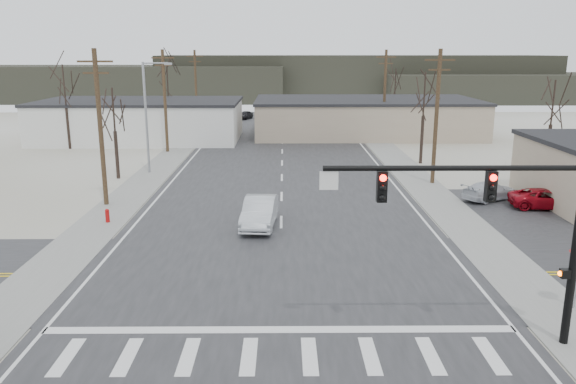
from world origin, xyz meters
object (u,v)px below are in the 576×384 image
(traffic_signal_mast, at_px, (522,214))
(car_parked_red, at_px, (546,199))
(sedan_crossing, at_px, (260,212))
(car_parked_silver, at_px, (490,191))
(car_far_a, at_px, (330,127))
(car_far_b, at_px, (245,115))
(fire_hydrant, at_px, (107,216))

(traffic_signal_mast, relative_size, car_parked_red, 2.01)
(traffic_signal_mast, distance_m, sedan_crossing, 16.73)
(sedan_crossing, bearing_deg, car_parked_silver, 24.78)
(car_parked_red, distance_m, car_parked_silver, 3.50)
(car_far_a, bearing_deg, car_far_b, -72.48)
(car_far_a, relative_size, car_parked_silver, 1.15)
(sedan_crossing, height_order, car_parked_silver, sedan_crossing)
(traffic_signal_mast, relative_size, car_far_b, 2.52)
(fire_hydrant, relative_size, car_far_b, 0.25)
(car_parked_red, bearing_deg, traffic_signal_mast, 158.16)
(fire_hydrant, bearing_deg, car_parked_red, 6.12)
(traffic_signal_mast, height_order, sedan_crossing, traffic_signal_mast)
(traffic_signal_mast, distance_m, car_far_a, 51.63)
(sedan_crossing, distance_m, car_far_b, 52.79)
(sedan_crossing, distance_m, car_parked_silver, 16.37)
(car_parked_red, relative_size, car_parked_silver, 1.06)
(fire_hydrant, distance_m, sedan_crossing, 9.00)
(traffic_signal_mast, bearing_deg, car_far_b, 101.52)
(car_far_b, relative_size, car_parked_silver, 0.84)
(fire_hydrant, height_order, car_parked_silver, car_parked_silver)
(sedan_crossing, distance_m, car_parked_red, 18.50)
(fire_hydrant, xyz_separation_m, car_parked_silver, (24.31, 5.00, 0.19))
(sedan_crossing, relative_size, car_far_a, 1.04)
(fire_hydrant, relative_size, car_far_a, 0.18)
(traffic_signal_mast, xyz_separation_m, car_far_b, (-13.47, 66.11, -4.02))
(traffic_signal_mast, bearing_deg, car_parked_silver, 72.07)
(traffic_signal_mast, height_order, car_far_a, traffic_signal_mast)
(traffic_signal_mast, bearing_deg, sedan_crossing, 124.06)
(sedan_crossing, height_order, car_parked_red, sedan_crossing)
(traffic_signal_mast, bearing_deg, fire_hydrant, 141.87)
(traffic_signal_mast, height_order, fire_hydrant, traffic_signal_mast)
(traffic_signal_mast, bearing_deg, car_far_a, 92.33)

